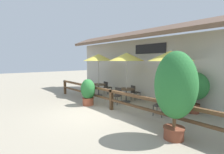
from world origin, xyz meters
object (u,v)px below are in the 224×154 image
object	(u,v)px
chair_middle_wallside	(135,92)
potted_plant_entrance_palm	(88,91)
patio_umbrella_middle	(127,57)
chair_near_streetside	(89,89)
dining_table_far	(169,99)
patio_umbrella_near	(98,57)
chair_far_streetside	(160,104)
potted_plant_broad_leaf	(175,88)
dining_table_middle	(126,91)
patio_umbrella_far	(171,56)
chair_near_wallside	(107,87)
chair_middle_streetside	(117,95)
chair_far_wallside	(177,99)
potted_plant_corner_fern	(194,87)
dining_table_near	(99,86)

from	to	relation	value
chair_middle_wallside	potted_plant_entrance_palm	xyz separation A→B (m)	(-0.71, -2.78, 0.23)
patio_umbrella_middle	potted_plant_entrance_palm	world-z (taller)	patio_umbrella_middle
chair_near_streetside	dining_table_far	distance (m)	5.33
patio_umbrella_near	chair_far_streetside	xyz separation A→B (m)	(5.21, -0.50, -2.04)
chair_far_streetside	potted_plant_broad_leaf	world-z (taller)	potted_plant_broad_leaf
dining_table_middle	potted_plant_entrance_palm	size ratio (longest dim) A/B	0.68
patio_umbrella_far	chair_near_wallside	bearing A→B (deg)	174.29
dining_table_middle	potted_plant_broad_leaf	world-z (taller)	potted_plant_broad_leaf
chair_middle_streetside	potted_plant_broad_leaf	bearing A→B (deg)	-33.59
dining_table_far	patio_umbrella_near	bearing A→B (deg)	-177.67
patio_umbrella_near	chair_far_streetside	world-z (taller)	patio_umbrella_near
patio_umbrella_middle	chair_far_streetside	distance (m)	3.43
chair_middle_streetside	chair_middle_wallside	bearing A→B (deg)	77.22
patio_umbrella_middle	dining_table_far	world-z (taller)	patio_umbrella_middle
patio_umbrella_far	chair_far_wallside	world-z (taller)	patio_umbrella_far
patio_umbrella_middle	dining_table_far	size ratio (longest dim) A/B	2.99
patio_umbrella_near	chair_far_wallside	bearing A→B (deg)	10.05
patio_umbrella_far	potted_plant_broad_leaf	bearing A→B (deg)	-54.78
chair_near_streetside	chair_near_wallside	xyz separation A→B (m)	(0.04, 1.47, 0.00)
patio_umbrella_far	chair_far_wallside	size ratio (longest dim) A/B	3.22
chair_near_wallside	potted_plant_entrance_palm	distance (m)	3.23
patio_umbrella_near	potted_plant_corner_fern	xyz separation A→B (m)	(5.92, 0.97, -1.39)
dining_table_far	potted_plant_broad_leaf	bearing A→B (deg)	-54.78
chair_near_streetside	potted_plant_corner_fern	xyz separation A→B (m)	(5.97, 1.70, 0.65)
patio_umbrella_far	dining_table_far	world-z (taller)	patio_umbrella_far
chair_middle_wallside	potted_plant_broad_leaf	size ratio (longest dim) A/B	0.33
chair_middle_wallside	patio_umbrella_far	size ratio (longest dim) A/B	0.31
dining_table_middle	chair_far_wallside	world-z (taller)	chair_far_wallside
dining_table_far	chair_far_wallside	size ratio (longest dim) A/B	1.08
patio_umbrella_middle	chair_far_wallside	distance (m)	3.44
potted_plant_broad_leaf	potted_plant_corner_fern	bearing A→B (deg)	106.39
dining_table_middle	chair_far_wallside	xyz separation A→B (m)	(2.65, 0.79, -0.11)
chair_far_streetside	potted_plant_entrance_palm	xyz separation A→B (m)	(-3.42, -1.45, 0.23)
chair_near_wallside	potted_plant_entrance_palm	size ratio (longest dim) A/B	0.63
dining_table_near	chair_near_streetside	bearing A→B (deg)	-93.79
dining_table_far	potted_plant_broad_leaf	world-z (taller)	potted_plant_broad_leaf
dining_table_near	dining_table_far	distance (m)	5.20
chair_middle_streetside	chair_far_wallside	size ratio (longest dim) A/B	1.00
dining_table_near	potted_plant_entrance_palm	distance (m)	2.65
chair_middle_streetside	chair_middle_wallside	size ratio (longest dim) A/B	1.00
dining_table_far	potted_plant_entrance_palm	xyz separation A→B (m)	(-3.40, -2.15, 0.12)
dining_table_far	patio_umbrella_middle	bearing A→B (deg)	-178.21
chair_near_wallside	chair_middle_wallside	bearing A→B (deg)	178.82
patio_umbrella_middle	potted_plant_broad_leaf	size ratio (longest dim) A/B	1.07
patio_umbrella_near	chair_near_streetside	size ratio (longest dim) A/B	3.22
dining_table_middle	chair_middle_wallside	bearing A→B (deg)	91.54
chair_middle_streetside	dining_table_middle	bearing A→B (deg)	77.21
dining_table_near	patio_umbrella_middle	xyz separation A→B (m)	(2.52, 0.13, 1.93)
chair_near_wallside	chair_middle_streetside	world-z (taller)	same
patio_umbrella_near	chair_middle_wallside	bearing A→B (deg)	18.59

